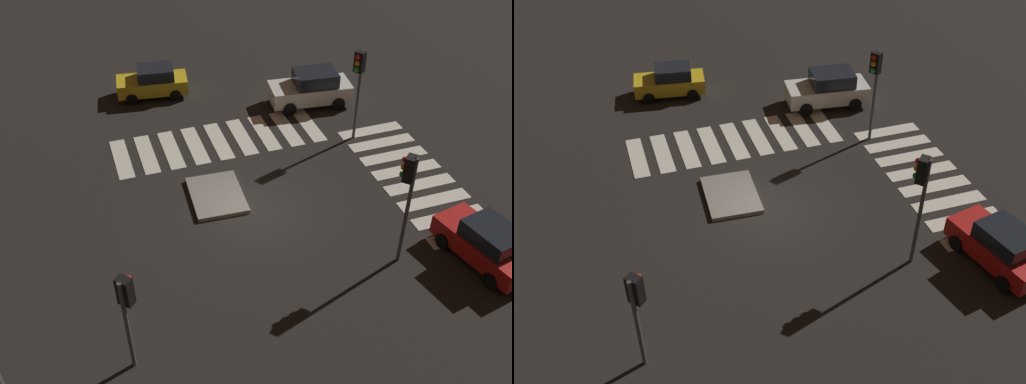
% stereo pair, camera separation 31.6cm
% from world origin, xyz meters
% --- Properties ---
extents(ground_plane, '(80.00, 80.00, 0.00)m').
position_xyz_m(ground_plane, '(0.00, 0.00, 0.00)').
color(ground_plane, black).
extents(traffic_island, '(2.98, 2.30, 0.18)m').
position_xyz_m(traffic_island, '(1.43, 1.26, 0.09)').
color(traffic_island, gray).
rests_on(traffic_island, ground).
extents(car_red, '(4.08, 2.38, 1.69)m').
position_xyz_m(car_red, '(-5.36, -7.04, 0.83)').
color(car_red, red).
rests_on(car_red, ground).
extents(car_yellow, '(2.13, 3.84, 1.61)m').
position_xyz_m(car_yellow, '(10.92, 2.00, 0.79)').
color(car_yellow, gold).
rests_on(car_yellow, ground).
extents(car_white, '(2.34, 4.33, 1.82)m').
position_xyz_m(car_white, '(7.41, -5.51, 0.89)').
color(car_white, silver).
rests_on(car_white, ground).
extents(traffic_light_west, '(0.54, 0.54, 3.64)m').
position_xyz_m(traffic_light_west, '(-5.76, 5.89, 2.76)').
color(traffic_light_west, '#47474C').
rests_on(traffic_light_west, ground).
extents(traffic_light_south, '(0.53, 0.54, 4.59)m').
position_xyz_m(traffic_light_south, '(-4.25, -3.99, 3.47)').
color(traffic_light_south, '#47474C').
rests_on(traffic_light_south, ground).
extents(traffic_light_east, '(0.54, 0.53, 4.51)m').
position_xyz_m(traffic_light_east, '(3.66, -6.07, 3.41)').
color(traffic_light_east, '#47474C').
rests_on(traffic_light_east, ground).
extents(crosswalk_near, '(8.75, 3.20, 0.02)m').
position_xyz_m(crosswalk_near, '(0.00, -7.27, 0.01)').
color(crosswalk_near, silver).
rests_on(crosswalk_near, ground).
extents(crosswalk_side, '(3.20, 9.90, 0.02)m').
position_xyz_m(crosswalk_side, '(5.50, 0.00, 0.01)').
color(crosswalk_side, silver).
rests_on(crosswalk_side, ground).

